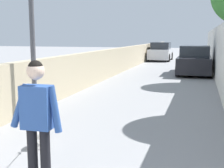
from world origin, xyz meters
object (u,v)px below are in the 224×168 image
object	(u,v)px
car_near	(194,61)
car_far	(161,52)
person_skateboarder	(37,115)
dog	(41,132)

from	to	relation	value
car_near	car_far	distance (m)	9.29
car_near	car_far	world-z (taller)	same
person_skateboarder	car_near	size ratio (longest dim) A/B	0.39
car_far	person_skateboarder	bearing A→B (deg)	-176.57
person_skateboarder	car_near	world-z (taller)	person_skateboarder
person_skateboarder	car_near	xyz separation A→B (m)	(13.76, -1.61, -0.34)
car_near	car_far	xyz separation A→B (m)	(8.80, 2.97, -0.00)
person_skateboarder	car_far	size ratio (longest dim) A/B	0.43
dog	car_far	bearing A→B (deg)	1.38
person_skateboarder	dog	distance (m)	1.92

